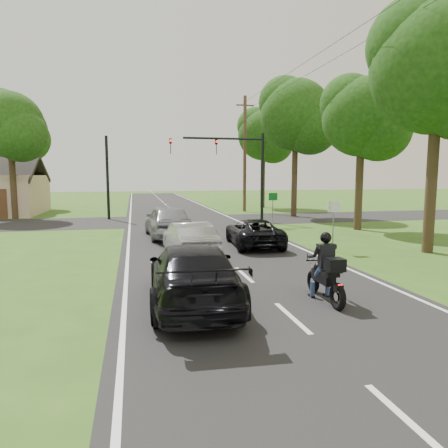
{
  "coord_description": "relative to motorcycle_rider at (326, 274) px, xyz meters",
  "views": [
    {
      "loc": [
        -3.41,
        -12.1,
        3.19
      ],
      "look_at": [
        0.02,
        3.0,
        1.3
      ],
      "focal_mm": 32.0,
      "sensor_mm": 36.0,
      "label": 1
    }
  ],
  "objects": [
    {
      "name": "ground",
      "position": [
        -1.3,
        3.07,
        -0.71
      ],
      "size": [
        140.0,
        140.0,
        0.0
      ],
      "primitive_type": "plane",
      "color": "#2F5718",
      "rests_on": "ground"
    },
    {
      "name": "road",
      "position": [
        -1.3,
        13.07,
        -0.7
      ],
      "size": [
        8.0,
        100.0,
        0.01
      ],
      "primitive_type": "cube",
      "color": "black",
      "rests_on": "ground"
    },
    {
      "name": "cross_road",
      "position": [
        -1.3,
        19.07,
        -0.7
      ],
      "size": [
        60.0,
        7.0,
        0.01
      ],
      "primitive_type": "cube",
      "color": "black",
      "rests_on": "ground"
    },
    {
      "name": "motorcycle_rider",
      "position": [
        0.0,
        0.0,
        0.0
      ],
      "size": [
        0.59,
        2.09,
        1.8
      ],
      "rotation": [
        0.0,
        0.0,
        -0.03
      ],
      "color": "black",
      "rests_on": "ground"
    },
    {
      "name": "dark_suv",
      "position": [
        0.56,
        8.11,
        -0.08
      ],
      "size": [
        2.36,
        4.58,
        1.24
      ],
      "primitive_type": "imported",
      "rotation": [
        0.0,
        0.0,
        3.07
      ],
      "color": "black",
      "rests_on": "road"
    },
    {
      "name": "silver_sedan",
      "position": [
        -2.61,
        6.37,
        -0.01
      ],
      "size": [
        1.83,
        4.29,
        1.38
      ],
      "primitive_type": "imported",
      "rotation": [
        0.0,
        0.0,
        3.23
      ],
      "color": "#B8B8BD",
      "rests_on": "road"
    },
    {
      "name": "silver_suv",
      "position": [
        -3.02,
        11.47,
        0.16
      ],
      "size": [
        2.32,
        5.13,
        1.71
      ],
      "primitive_type": "imported",
      "rotation": [
        0.0,
        0.0,
        3.2
      ],
      "color": "#94959B",
      "rests_on": "road"
    },
    {
      "name": "dark_car_behind",
      "position": [
        -3.32,
        0.57,
        0.06
      ],
      "size": [
        2.39,
        5.31,
        1.51
      ],
      "primitive_type": "imported",
      "rotation": [
        0.0,
        0.0,
        3.09
      ],
      "color": "black",
      "rests_on": "road"
    },
    {
      "name": "traffic_signal",
      "position": [
        2.04,
        17.07,
        3.43
      ],
      "size": [
        6.38,
        0.44,
        6.0
      ],
      "color": "black",
      "rests_on": "ground"
    },
    {
      "name": "signal_pole_far",
      "position": [
        -6.5,
        21.07,
        2.29
      ],
      "size": [
        0.2,
        0.2,
        6.0
      ],
      "primitive_type": "cylinder",
      "color": "black",
      "rests_on": "ground"
    },
    {
      "name": "utility_pole_far",
      "position": [
        4.9,
        25.07,
        4.38
      ],
      "size": [
        1.6,
        0.28,
        10.0
      ],
      "color": "brown",
      "rests_on": "ground"
    },
    {
      "name": "sign_white",
      "position": [
        3.4,
        6.05,
        0.89
      ],
      "size": [
        0.55,
        0.07,
        2.12
      ],
      "color": "slate",
      "rests_on": "ground"
    },
    {
      "name": "sign_green",
      "position": [
        3.6,
        14.05,
        0.89
      ],
      "size": [
        0.55,
        0.07,
        2.12
      ],
      "color": "slate",
      "rests_on": "ground"
    },
    {
      "name": "tree_row_c",
      "position": [
        8.46,
        11.87,
        5.53
      ],
      "size": [
        4.8,
        4.65,
        8.76
      ],
      "color": "#332316",
      "rests_on": "ground"
    },
    {
      "name": "tree_row_d",
      "position": [
        7.81,
        19.83,
        6.72
      ],
      "size": [
        5.76,
        5.58,
        10.45
      ],
      "color": "#332316",
      "rests_on": "ground"
    },
    {
      "name": "tree_row_e",
      "position": [
        8.18,
        28.85,
        6.12
      ],
      "size": [
        5.28,
        5.12,
        9.61
      ],
      "color": "#332316",
      "rests_on": "ground"
    },
    {
      "name": "tree_left_near",
      "position": [
        -13.03,
        22.85,
        5.83
      ],
      "size": [
        5.12,
        4.96,
        9.22
      ],
      "color": "#332316",
      "rests_on": "ground"
    },
    {
      "name": "tree_left_far",
      "position": [
        -14.99,
        32.83,
        6.43
      ],
      "size": [
        5.76,
        5.58,
        10.14
      ],
      "color": "#332316",
      "rests_on": "ground"
    }
  ]
}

